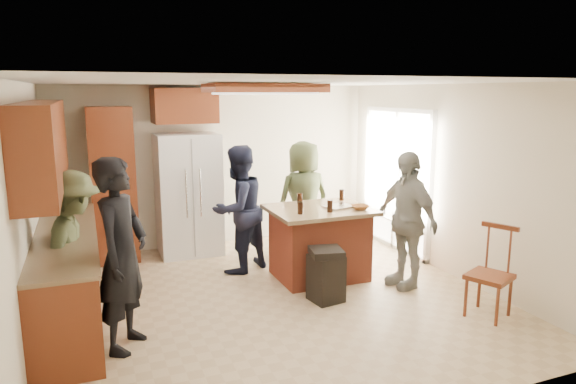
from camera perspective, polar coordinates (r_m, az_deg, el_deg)
name	(u,v)px	position (r m, az deg, el deg)	size (l,w,h in m)	color
room_shell	(475,181)	(9.55, 20.04, 1.18)	(8.00, 5.20, 5.00)	tan
person_front_left	(122,255)	(5.03, -17.97, -6.66)	(0.67, 0.49, 1.83)	black
person_behind_left	(238,209)	(6.88, -5.53, -1.92)	(0.83, 0.51, 1.71)	black
person_behind_right	(304,199)	(7.53, 1.75, -0.77)	(0.83, 0.54, 1.71)	#343C23
person_side_right	(406,220)	(6.49, 13.00, -3.01)	(1.00, 0.51, 1.70)	gray
person_counter	(75,249)	(5.72, -22.57, -5.88)	(1.05, 0.49, 1.63)	#3B4125
left_cabinetry	(60,231)	(5.95, -24.04, -3.94)	(0.64, 3.00, 2.30)	maroon
back_wall_units	(131,164)	(7.66, -17.01, 2.95)	(1.80, 0.60, 2.45)	maroon
refrigerator	(188,194)	(7.76, -11.00, -0.26)	(0.90, 0.76, 1.80)	white
kitchen_island	(319,242)	(6.73, 3.50, -5.57)	(1.28, 1.03, 0.93)	#9D4028
island_items	(338,205)	(6.62, 5.54, -1.41)	(0.96, 0.73, 0.15)	silver
trash_bin	(326,274)	(6.03, 4.25, -9.13)	(0.42, 0.42, 0.63)	black
spindle_chair	(490,276)	(5.99, 21.56, -8.66)	(0.56, 0.56, 0.99)	maroon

